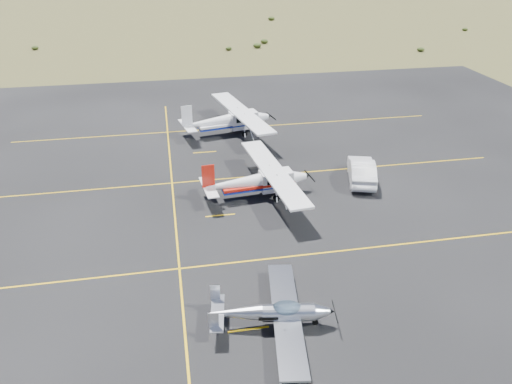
{
  "coord_description": "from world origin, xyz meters",
  "views": [
    {
      "loc": [
        -5.98,
        -21.32,
        16.86
      ],
      "look_at": [
        -0.58,
        7.39,
        1.6
      ],
      "focal_mm": 35.0,
      "sensor_mm": 36.0,
      "label": 1
    }
  ],
  "objects_px": {
    "sedan": "(362,170)",
    "aircraft_cessna": "(258,180)",
    "aircraft_low_wing": "(274,313)",
    "aircraft_plain": "(228,120)"
  },
  "relations": [
    {
      "from": "aircraft_low_wing",
      "to": "aircraft_cessna",
      "type": "bearing_deg",
      "value": 91.02
    },
    {
      "from": "aircraft_cessna",
      "to": "sedan",
      "type": "relative_size",
      "value": 2.22
    },
    {
      "from": "aircraft_low_wing",
      "to": "sedan",
      "type": "relative_size",
      "value": 1.55
    },
    {
      "from": "aircraft_cessna",
      "to": "sedan",
      "type": "distance_m",
      "value": 8.29
    },
    {
      "from": "sedan",
      "to": "aircraft_cessna",
      "type": "bearing_deg",
      "value": 23.71
    },
    {
      "from": "aircraft_cessna",
      "to": "sedan",
      "type": "height_order",
      "value": "aircraft_cessna"
    },
    {
      "from": "aircraft_cessna",
      "to": "sedan",
      "type": "xyz_separation_m",
      "value": [
        8.21,
        1.06,
        -0.42
      ]
    },
    {
      "from": "aircraft_low_wing",
      "to": "aircraft_plain",
      "type": "relative_size",
      "value": 0.64
    },
    {
      "from": "aircraft_low_wing",
      "to": "aircraft_plain",
      "type": "distance_m",
      "value": 26.0
    },
    {
      "from": "aircraft_plain",
      "to": "sedan",
      "type": "xyz_separation_m",
      "value": [
        8.56,
        -11.68,
        -0.56
      ]
    }
  ]
}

